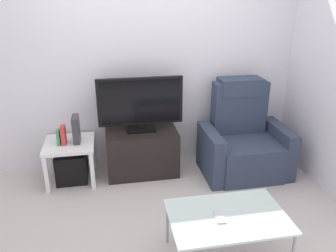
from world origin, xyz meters
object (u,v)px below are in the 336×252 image
Objects in this scene: recliner_armchair at (243,141)px; subwoofer_box at (72,166)px; book_leftmost at (59,137)px; coffee_table at (227,218)px; tv_stand at (142,152)px; game_console at (76,129)px; television at (140,103)px; book_middle at (63,135)px; cell_phone at (220,217)px; side_table at (70,149)px.

recliner_armchair is 2.00m from subwoofer_box.
book_leftmost is 0.18× the size of coffee_table.
tv_stand is 0.80m from game_console.
game_console is (-0.72, -0.04, -0.24)m from television.
coffee_table is at bearing -72.56° from television.
book_leftmost reaches higher than subwoofer_box.
book_middle is at bearing -176.45° from tv_stand.
book_leftmost is at bearing -176.66° from tv_stand.
book_leftmost is (-2.09, 0.11, 0.17)m from recliner_armchair.
book_middle is 1.98m from cell_phone.
side_table is at bearing 135.28° from cell_phone.
recliner_armchair is 7.20× the size of cell_phone.
cell_phone is at bearing -74.96° from tv_stand.
book_leftmost is 2.05m from coffee_table.
book_leftmost is at bearing -168.69° from side_table.
recliner_armchair is 1.59m from cell_phone.
book_middle reaches higher than cell_phone.
side_table is 3.60× the size of cell_phone.
recliner_armchair is at bearing 63.37° from coffee_table.
cell_phone is at bearing -51.20° from subwoofer_box.
book_middle is (-0.85, -0.05, 0.30)m from tv_stand.
coffee_table is at bearing -117.06° from recliner_armchair.
book_middle is 0.69× the size of game_console.
recliner_armchair is 5.29× the size of book_middle.
coffee_table is 0.08m from cell_phone.
cell_phone is (1.23, -1.53, 0.04)m from side_table.
coffee_table is (0.49, -1.54, 0.13)m from tv_stand.
coffee_table is at bearing 21.56° from cell_phone.
recliner_armchair is at bearing -7.91° from tv_stand.
recliner_armchair is at bearing -3.04° from book_leftmost.
tv_stand reaches higher than side_table.
side_table is 0.60× the size of coffee_table.
subwoofer_box is 1.98m from cell_phone.
subwoofer_box is at bearing 130.73° from coffee_table.
television is 0.88× the size of recliner_armchair.
cell_phone is (1.23, -1.53, 0.26)m from subwoofer_box.
television is 3.21× the size of game_console.
coffee_table is at bearing -49.27° from subwoofer_box.
game_console reaches higher than coffee_table.
television is (-0.00, 0.02, 0.59)m from tv_stand.
tv_stand is 1.20m from recliner_armchair.
television is at bearing 3.67° from subwoofer_box.
television is 0.76m from game_console.
recliner_armchair is (1.18, -0.16, 0.11)m from tv_stand.
game_console is at bearing 128.52° from coffee_table.
cell_phone is (-0.07, -0.02, 0.03)m from coffee_table.
tv_stand reaches higher than coffee_table.
coffee_table is (1.21, -1.52, -0.22)m from game_console.
book_leftmost reaches higher than side_table.
book_leftmost is 0.54× the size of game_console.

